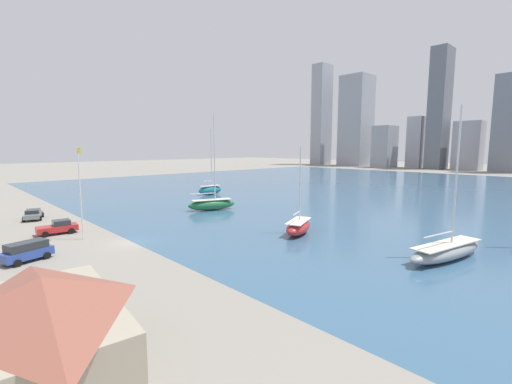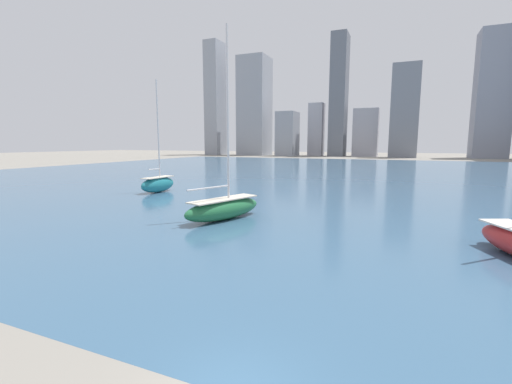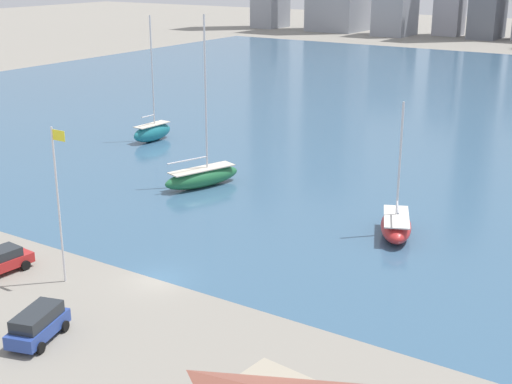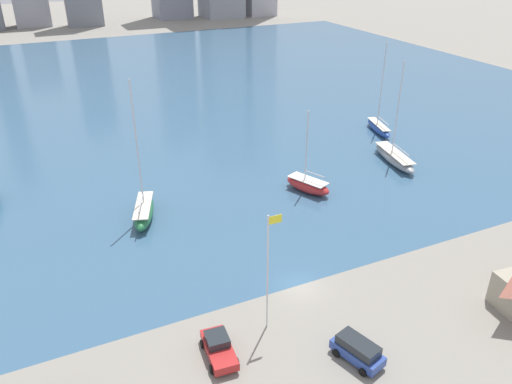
# 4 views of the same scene
# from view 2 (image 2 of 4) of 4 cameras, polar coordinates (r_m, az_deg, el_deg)

# --- Properties ---
(harbor_water) EXTENTS (180.00, 140.00, 0.00)m
(harbor_water) POSITION_cam_2_polar(r_m,az_deg,el_deg) (77.69, 20.13, 2.73)
(harbor_water) COLOR #385B7A
(harbor_water) RESTS_ON ground_plane
(distant_city_skyline) EXTENTS (179.20, 20.80, 72.57)m
(distant_city_skyline) POSITION_cam_2_polar(r_m,az_deg,el_deg) (177.64, 22.90, 14.62)
(distant_city_skyline) COLOR #8E939E
(distant_city_skyline) RESTS_ON ground_plane
(sailboat_teal) EXTENTS (2.24, 6.13, 15.05)m
(sailboat_teal) POSITION_cam_2_polar(r_m,az_deg,el_deg) (48.67, -16.03, 1.38)
(sailboat_teal) COLOR #1E757F
(sailboat_teal) RESTS_ON harbor_water
(sailboat_green) EXTENTS (4.78, 8.59, 16.50)m
(sailboat_green) POSITION_cam_2_polar(r_m,az_deg,el_deg) (30.19, -5.41, -2.58)
(sailboat_green) COLOR #236B3D
(sailboat_green) RESTS_ON harbor_water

